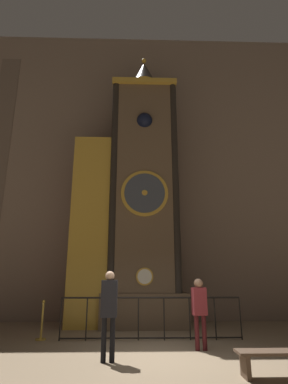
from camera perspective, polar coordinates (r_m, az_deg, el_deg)
The scene contains 8 objects.
ground_plane at distance 7.47m, azimuth 2.65°, elevation -29.00°, with size 28.00×28.00×0.00m, color #847056.
cathedral_back_wall at distance 13.55m, azimuth 0.25°, elevation 5.48°, with size 24.00×0.32×13.21m.
clock_tower at distance 11.60m, azimuth -2.33°, elevation -1.43°, with size 4.20×1.77×11.05m.
railing_fence at distance 9.12m, azimuth 1.39°, elevation -22.50°, with size 5.11×0.05×1.14m.
visitor_near at distance 6.95m, azimuth -6.68°, elevation -20.76°, with size 0.34×0.22×1.83m.
visitor_far at distance 8.05m, azimuth 10.51°, elevation -20.56°, with size 0.36×0.26×1.65m.
stanchion_post at distance 9.65m, azimuth -18.92°, elevation -23.09°, with size 0.28×0.28×1.05m.
visitor_bench at distance 6.51m, azimuth 23.60°, elevation -27.03°, with size 1.34×0.40×0.44m.
Camera 1 is at (-0.51, -7.25, 1.75)m, focal length 28.00 mm.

